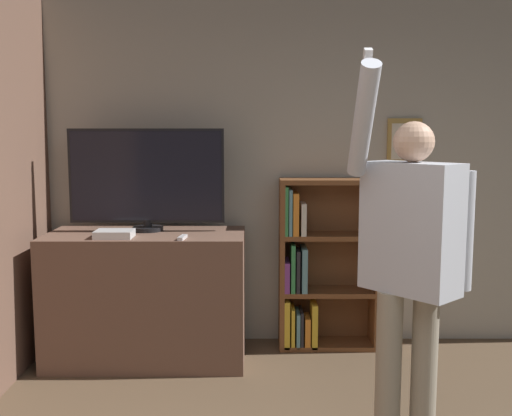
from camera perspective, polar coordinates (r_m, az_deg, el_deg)
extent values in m
cube|color=#B2AD9E|center=(4.66, 6.27, 3.69)|extent=(6.17, 0.06, 2.70)
cube|color=#AD8942|center=(4.72, 14.15, 6.16)|extent=(0.26, 0.02, 0.35)
cube|color=beige|center=(4.70, 14.19, 6.16)|extent=(0.20, 0.01, 0.27)
cube|color=brown|center=(4.41, -10.13, -8.30)|extent=(1.39, 0.66, 0.93)
cylinder|color=black|center=(4.40, -10.04, -1.95)|extent=(0.22, 0.22, 0.03)
cylinder|color=black|center=(4.40, -10.05, -1.43)|extent=(0.06, 0.06, 0.05)
cube|color=black|center=(4.36, -10.16, 3.04)|extent=(1.11, 0.04, 0.67)
cube|color=black|center=(4.33, -10.21, 3.01)|extent=(1.07, 0.01, 0.64)
cube|color=white|center=(4.16, -13.15, -2.41)|extent=(0.25, 0.18, 0.05)
cube|color=white|center=(4.03, -6.82, -2.80)|extent=(0.05, 0.14, 0.02)
cube|color=brown|center=(4.55, 2.66, -5.34)|extent=(0.04, 0.28, 1.29)
cube|color=brown|center=(4.63, 11.44, -5.25)|extent=(0.04, 0.28, 1.29)
cube|color=brown|center=(4.71, 6.90, -4.95)|extent=(0.74, 0.01, 1.29)
cube|color=brown|center=(4.75, 6.97, -12.70)|extent=(0.67, 0.28, 0.04)
cube|color=brown|center=(4.63, 7.05, -7.91)|extent=(0.67, 0.28, 0.04)
cube|color=brown|center=(4.54, 7.13, -2.66)|extent=(0.67, 0.28, 0.04)
cube|color=brown|center=(4.48, 7.22, 2.53)|extent=(0.67, 0.28, 0.04)
cube|color=gold|center=(4.64, 3.13, -10.80)|extent=(0.04, 0.22, 0.36)
cube|color=gold|center=(4.65, 3.68, -11.14)|extent=(0.03, 0.22, 0.30)
cube|color=#5B8E99|center=(4.67, 4.17, -11.32)|extent=(0.03, 0.24, 0.27)
cube|color=#232328|center=(4.67, 4.51, -11.24)|extent=(0.02, 0.24, 0.28)
cube|color=orange|center=(4.66, 5.06, -11.57)|extent=(0.04, 0.20, 0.23)
cube|color=gold|center=(4.66, 5.71, -10.93)|extent=(0.04, 0.21, 0.34)
cube|color=#7A3889|center=(4.56, 3.12, -6.37)|extent=(0.04, 0.26, 0.23)
cube|color=#338447|center=(4.52, 3.70, -5.65)|extent=(0.03, 0.21, 0.36)
cube|color=#232328|center=(4.53, 4.18, -5.93)|extent=(0.03, 0.20, 0.32)
cube|color=#5B8E99|center=(4.56, 4.76, -5.76)|extent=(0.04, 0.26, 0.33)
cube|color=#338447|center=(4.45, 3.09, -0.23)|extent=(0.02, 0.22, 0.36)
cube|color=#5B8E99|center=(4.47, 3.45, -0.32)|extent=(0.02, 0.26, 0.34)
cube|color=orange|center=(4.47, 3.95, -0.51)|extent=(0.04, 0.24, 0.31)
cube|color=beige|center=(4.45, 4.70, -1.02)|extent=(0.04, 0.20, 0.24)
cylinder|color=gray|center=(3.20, 12.68, -15.18)|extent=(0.13, 0.13, 0.85)
cylinder|color=gray|center=(3.24, 15.89, -14.98)|extent=(0.13, 0.13, 0.85)
cube|color=#B7BCC6|center=(3.02, 14.74, -1.85)|extent=(0.48, 0.49, 0.64)
sphere|color=tan|center=(2.98, 15.00, 6.11)|extent=(0.20, 0.20, 0.20)
cylinder|color=#B7BCC6|center=(3.10, 19.42, -2.07)|extent=(0.09, 0.09, 0.59)
cylinder|color=#B7BCC6|center=(2.81, 10.49, 8.15)|extent=(0.09, 0.41, 0.53)
cube|color=white|center=(2.77, 10.83, 13.29)|extent=(0.04, 0.09, 0.14)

